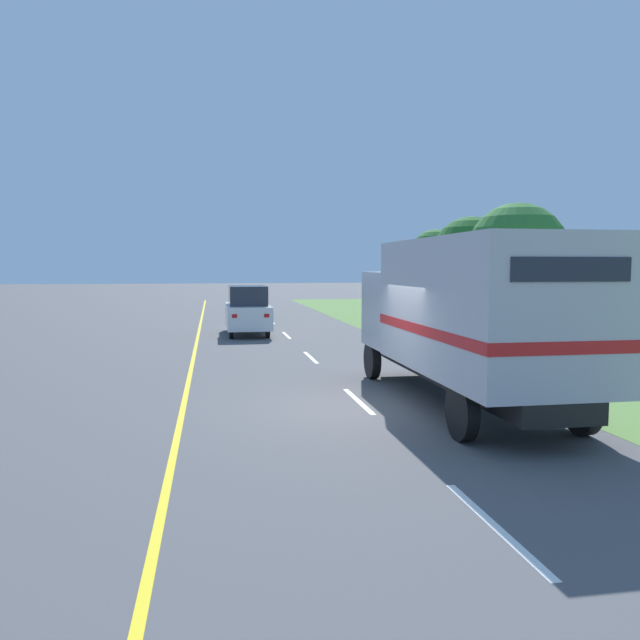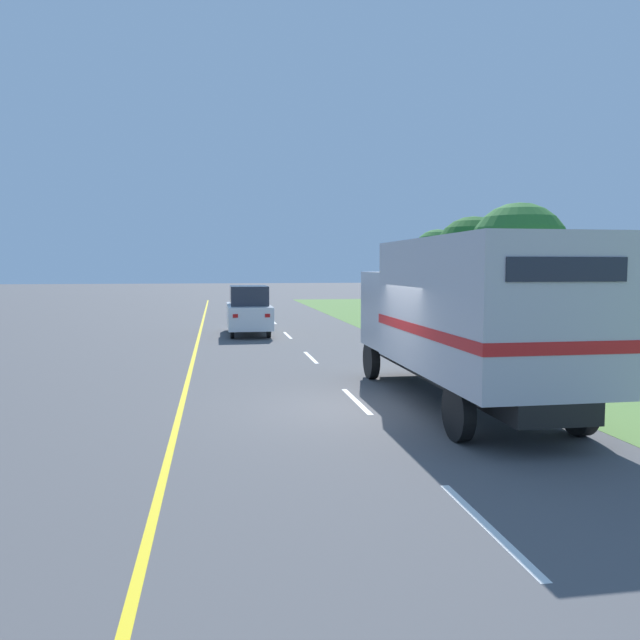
{
  "view_description": "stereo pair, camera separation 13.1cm",
  "coord_description": "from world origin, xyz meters",
  "views": [
    {
      "loc": [
        -3.07,
        -12.27,
        2.88
      ],
      "look_at": [
        0.3,
        7.24,
        1.2
      ],
      "focal_mm": 35.0,
      "sensor_mm": 36.0,
      "label": 1
    },
    {
      "loc": [
        -2.94,
        -12.29,
        2.88
      ],
      "look_at": [
        0.3,
        7.24,
        1.2
      ],
      "focal_mm": 35.0,
      "sensor_mm": 36.0,
      "label": 2
    }
  ],
  "objects": [
    {
      "name": "roadside_tree_far",
      "position": [
        11.44,
        27.11,
        3.71
      ],
      "size": [
        3.28,
        3.28,
        5.36
      ],
      "color": "#4C3823",
      "rests_on": "ground"
    },
    {
      "name": "roadside_tree_near",
      "position": [
        9.34,
        11.83,
        3.47
      ],
      "size": [
        4.11,
        4.11,
        5.52
      ],
      "color": "brown",
      "rests_on": "ground"
    },
    {
      "name": "centre_dash_mid_b",
      "position": [
        0.0,
        13.85,
        0.0
      ],
      "size": [
        0.12,
        2.6,
        0.01
      ],
      "primitive_type": "cube",
      "color": "white",
      "rests_on": "ground"
    },
    {
      "name": "ground_plane",
      "position": [
        0.0,
        0.0,
        0.0
      ],
      "size": [
        200.0,
        200.0,
        0.0
      ],
      "primitive_type": "plane",
      "color": "#515154"
    },
    {
      "name": "centre_dash_near",
      "position": [
        0.0,
        0.65,
        0.0
      ],
      "size": [
        0.12,
        2.6,
        0.01
      ],
      "primitive_type": "cube",
      "color": "white",
      "rests_on": "ground"
    },
    {
      "name": "grass_shoulder",
      "position": [
        13.7,
        12.74,
        0.0
      ],
      "size": [
        20.0,
        60.05,
        0.01
      ],
      "primitive_type": "cube",
      "color": "#608942",
      "rests_on": "ground"
    },
    {
      "name": "centre_dash_farthest",
      "position": [
        0.0,
        27.05,
        0.0
      ],
      "size": [
        0.12,
        2.6,
        0.01
      ],
      "primitive_type": "cube",
      "color": "white",
      "rests_on": "ground"
    },
    {
      "name": "centre_dash_far",
      "position": [
        0.0,
        20.45,
        0.0
      ],
      "size": [
        0.12,
        2.6,
        0.01
      ],
      "primitive_type": "cube",
      "color": "white",
      "rests_on": "ground"
    },
    {
      "name": "edge_line_yellow",
      "position": [
        -3.7,
        12.74,
        0.0
      ],
      "size": [
        0.12,
        60.05,
        0.01
      ],
      "primitive_type": "cube",
      "color": "yellow",
      "rests_on": "ground"
    },
    {
      "name": "centre_dash_mid_a",
      "position": [
        0.0,
        7.25,
        0.0
      ],
      "size": [
        0.12,
        2.6,
        0.01
      ],
      "primitive_type": "cube",
      "color": "white",
      "rests_on": "ground"
    },
    {
      "name": "centre_dash_nearest",
      "position": [
        0.0,
        -5.95,
        0.0
      ],
      "size": [
        0.12,
        2.6,
        0.01
      ],
      "primitive_type": "cube",
      "color": "white",
      "rests_on": "ground"
    },
    {
      "name": "lead_car_white",
      "position": [
        -1.6,
        14.43,
        1.04
      ],
      "size": [
        1.8,
        4.43,
        2.09
      ],
      "color": "black",
      "rests_on": "ground"
    },
    {
      "name": "highway_sign",
      "position": [
        6.57,
        7.41,
        1.86
      ],
      "size": [
        2.16,
        0.09,
        2.86
      ],
      "color": "#9E9EA3",
      "rests_on": "ground"
    },
    {
      "name": "roadside_tree_mid",
      "position": [
        10.85,
        19.96,
        3.49
      ],
      "size": [
        4.27,
        4.27,
        5.63
      ],
      "color": "brown",
      "rests_on": "ground"
    },
    {
      "name": "horse_trailer_truck",
      "position": [
        2.08,
        -0.26,
        1.93
      ],
      "size": [
        2.55,
        7.94,
        3.43
      ],
      "color": "black",
      "rests_on": "ground"
    }
  ]
}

